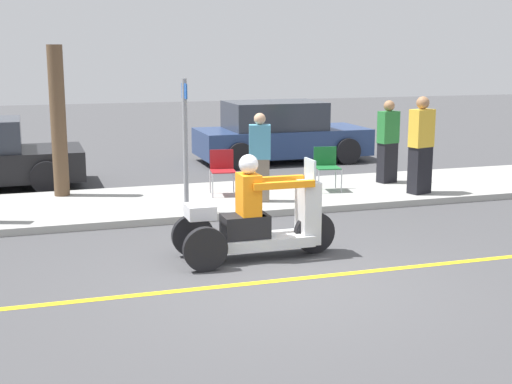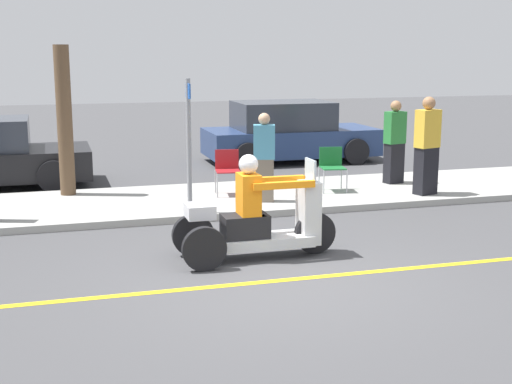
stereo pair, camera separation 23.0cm
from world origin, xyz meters
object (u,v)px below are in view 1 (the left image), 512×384
at_px(motorcycle_trike, 257,222).
at_px(street_sign, 185,141).
at_px(parked_car_lot_left, 279,133).
at_px(tree_trunk, 58,121).
at_px(spectator_by_tree, 421,147).
at_px(folding_chair_set_back, 326,164).
at_px(folding_chair_curbside, 222,167).
at_px(spectator_end_of_line, 388,143).
at_px(spectator_with_child, 260,159).

height_order(motorcycle_trike, street_sign, street_sign).
distance_m(parked_car_lot_left, street_sign, 6.54).
xyz_separation_m(parked_car_lot_left, tree_trunk, (-5.45, -3.34, 0.78)).
height_order(spectator_by_tree, tree_trunk, tree_trunk).
bearing_deg(spectator_by_tree, folding_chair_set_back, 151.41).
relative_size(tree_trunk, street_sign, 1.24).
xyz_separation_m(folding_chair_curbside, parked_car_lot_left, (2.59, 4.13, 0.08)).
bearing_deg(spectator_end_of_line, tree_trunk, 174.17).
distance_m(folding_chair_curbside, parked_car_lot_left, 4.88).
height_order(spectator_with_child, parked_car_lot_left, spectator_with_child).
height_order(parked_car_lot_left, tree_trunk, tree_trunk).
distance_m(spectator_with_child, tree_trunk, 3.74).
relative_size(parked_car_lot_left, tree_trunk, 1.54).
xyz_separation_m(spectator_with_child, spectator_by_tree, (3.07, -0.24, 0.12)).
bearing_deg(tree_trunk, spectator_end_of_line, -5.83).
relative_size(motorcycle_trike, street_sign, 1.01).
distance_m(spectator_with_child, folding_chair_curbside, 0.97).
relative_size(spectator_with_child, spectator_end_of_line, 0.95).
height_order(spectator_end_of_line, parked_car_lot_left, spectator_end_of_line).
bearing_deg(spectator_by_tree, tree_trunk, 163.91).
bearing_deg(spectator_with_child, motorcycle_trike, -108.72).
relative_size(folding_chair_set_back, folding_chair_curbside, 1.00).
distance_m(spectator_end_of_line, tree_trunk, 6.41).
relative_size(folding_chair_curbside, parked_car_lot_left, 0.19).
bearing_deg(folding_chair_set_back, folding_chair_curbside, 173.79).
bearing_deg(spectator_end_of_line, folding_chair_curbside, -177.67).
relative_size(spectator_by_tree, folding_chair_set_back, 2.21).
height_order(folding_chair_set_back, parked_car_lot_left, parked_car_lot_left).
xyz_separation_m(spectator_by_tree, folding_chair_set_back, (-1.53, 0.84, -0.37)).
bearing_deg(spectator_with_child, spectator_end_of_line, 17.57).
bearing_deg(street_sign, folding_chair_curbside, 53.61).
relative_size(spectator_by_tree, street_sign, 0.82).
bearing_deg(motorcycle_trike, parked_car_lot_left, 68.38).
relative_size(motorcycle_trike, parked_car_lot_left, 0.52).
relative_size(folding_chair_curbside, tree_trunk, 0.30).
height_order(motorcycle_trike, folding_chair_curbside, motorcycle_trike).
xyz_separation_m(folding_chair_set_back, street_sign, (-2.97, -1.10, 0.69)).
height_order(spectator_with_child, folding_chair_curbside, spectator_with_child).
bearing_deg(folding_chair_curbside, folding_chair_set_back, -6.21).
height_order(spectator_with_child, street_sign, street_sign).
distance_m(spectator_with_child, spectator_end_of_line, 3.17).
relative_size(motorcycle_trike, spectator_by_tree, 1.22).
relative_size(spectator_with_child, folding_chair_set_back, 1.91).
bearing_deg(spectator_by_tree, motorcycle_trike, -146.32).
bearing_deg(tree_trunk, parked_car_lot_left, 31.48).
distance_m(folding_chair_set_back, street_sign, 3.24).
bearing_deg(motorcycle_trike, tree_trunk, 117.06).
xyz_separation_m(folding_chair_set_back, tree_trunk, (-4.86, 1.01, 0.86)).
bearing_deg(spectator_by_tree, spectator_with_child, 175.58).
xyz_separation_m(tree_trunk, street_sign, (1.89, -2.11, -0.17)).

